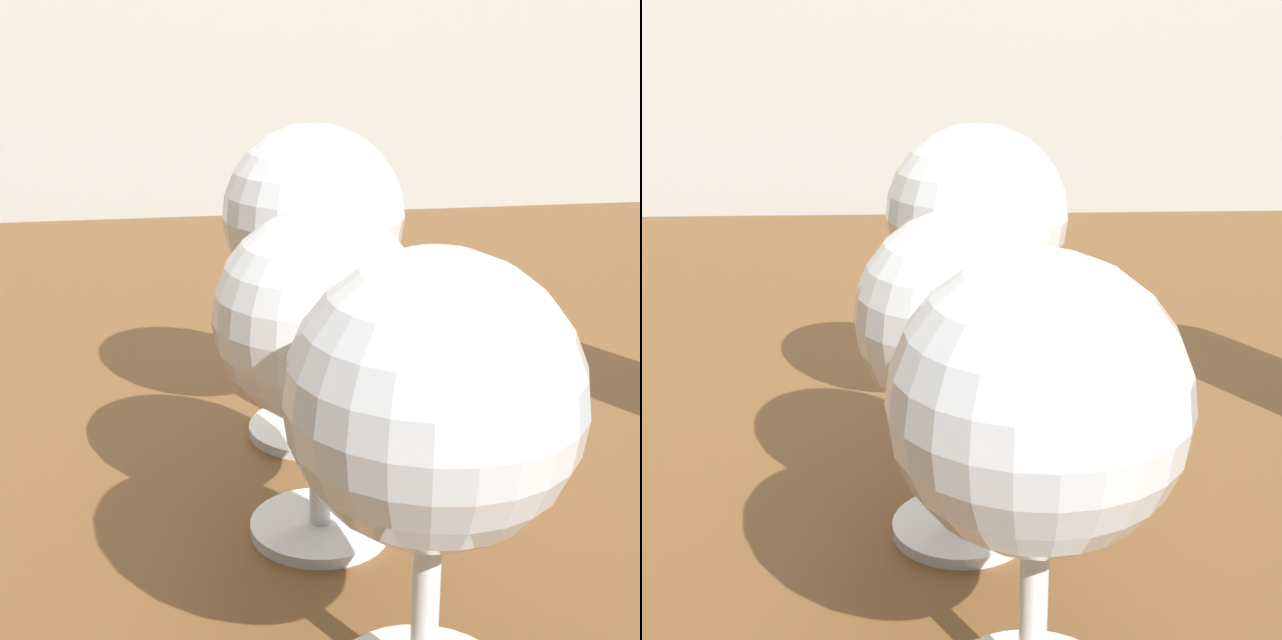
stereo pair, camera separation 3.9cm
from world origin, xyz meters
TOP-DOWN VIEW (x-y plane):
  - dining_table at (0.00, 0.00)m, footprint 1.12×0.84m
  - wine_glass_chardonnay at (-0.08, -0.30)m, footprint 0.09×0.09m
  - wine_glass_white at (-0.10, -0.20)m, footprint 0.09×0.09m
  - wine_glass_amber at (-0.09, -0.10)m, footprint 0.09×0.09m

SIDE VIEW (x-z plane):
  - dining_table at x=0.00m, z-range 0.26..0.96m
  - wine_glass_white at x=-0.10m, z-range 0.73..0.87m
  - wine_glass_chardonnay at x=-0.08m, z-range 0.73..0.88m
  - wine_glass_amber at x=-0.09m, z-range 0.74..0.90m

